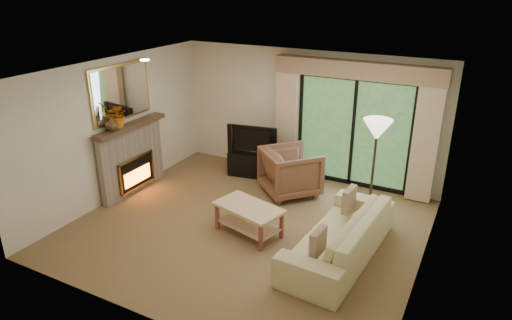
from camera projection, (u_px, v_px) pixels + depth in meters
The scene contains 22 objects.
floor at pixel (248, 226), 7.66m from camera, with size 5.50×5.50×0.00m, color olive.
ceiling at pixel (246, 72), 6.69m from camera, with size 5.50×5.50×0.00m, color white.
wall_back at pixel (307, 115), 9.22m from camera, with size 5.00×5.00×0.00m, color beige.
wall_front at pixel (140, 226), 5.12m from camera, with size 5.00×5.00×0.00m, color beige.
wall_left at pixel (116, 129), 8.36m from camera, with size 5.00×5.00×0.00m, color beige.
wall_right at pixel (430, 190), 5.99m from camera, with size 5.00×5.00×0.00m, color beige.
fireplace at pixel (132, 158), 8.70m from camera, with size 0.24×1.70×1.37m, color gray, non-canonical shape.
mirror at pixel (121, 92), 8.26m from camera, with size 0.07×1.45×1.02m, color #BD8E43, non-canonical shape.
sliding_door at pixel (353, 132), 8.83m from camera, with size 2.26×0.10×2.16m, color black, non-canonical shape.
curtain_left at pixel (287, 119), 9.28m from camera, with size 0.45×0.18×2.35m, color #D0AF8A.
curtain_right at pixel (426, 140), 8.12m from camera, with size 0.45×0.18×2.35m, color #D0AF8A.
cornice at pixel (357, 70), 8.30m from camera, with size 3.20×0.24×0.32m, color #9F7C59.
media_console at pixel (254, 164), 9.57m from camera, with size 1.01×0.46×0.51m, color black.
tv at pixel (254, 139), 9.36m from camera, with size 1.05×0.14×0.60m, color black.
armchair at pixel (290, 171), 8.67m from camera, with size 0.97×1.00×0.91m, color brown.
sofa at pixel (339, 234), 6.75m from camera, with size 2.44×0.95×0.71m, color #CCBD81.
pillow_near at pixel (318, 242), 6.12m from camera, with size 0.10×0.38×0.38m, color #572E28.
pillow_far at pixel (349, 200), 7.27m from camera, with size 0.10×0.39×0.39m, color #572E28.
coffee_table at pixel (249, 220), 7.37m from camera, with size 1.10×0.61×0.50m, color #D9AD80, non-canonical shape.
floor_lamp at pixel (373, 170), 7.63m from camera, with size 0.48×0.48×1.77m, color beige, non-canonical shape.
vase at pixel (111, 124), 8.04m from camera, with size 0.23×0.23×0.24m, color #493320.
branches at pixel (118, 115), 8.15m from camera, with size 0.41×0.35×0.45m, color #C77015.
Camera 1 is at (3.23, -5.85, 3.92)m, focal length 32.00 mm.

